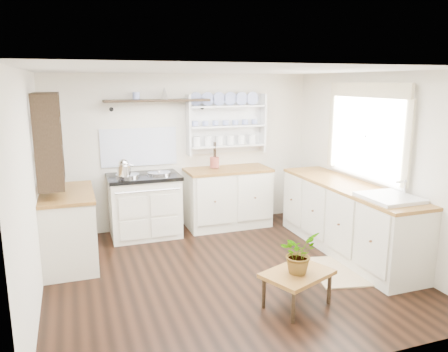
% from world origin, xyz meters
% --- Properties ---
extents(floor, '(4.00, 3.80, 0.01)m').
position_xyz_m(floor, '(0.00, 0.00, 0.00)').
color(floor, black).
rests_on(floor, ground).
extents(wall_back, '(4.00, 0.02, 2.30)m').
position_xyz_m(wall_back, '(0.00, 1.90, 1.15)').
color(wall_back, silver).
rests_on(wall_back, ground).
extents(wall_right, '(0.02, 3.80, 2.30)m').
position_xyz_m(wall_right, '(2.00, 0.00, 1.15)').
color(wall_right, silver).
rests_on(wall_right, ground).
extents(wall_left, '(0.02, 3.80, 2.30)m').
position_xyz_m(wall_left, '(-2.00, 0.00, 1.15)').
color(wall_left, silver).
rests_on(wall_left, ground).
extents(ceiling, '(4.00, 3.80, 0.01)m').
position_xyz_m(ceiling, '(0.00, 0.00, 2.30)').
color(ceiling, white).
rests_on(ceiling, wall_back).
extents(window, '(0.08, 1.55, 1.22)m').
position_xyz_m(window, '(1.95, 0.15, 1.56)').
color(window, white).
rests_on(window, wall_right).
extents(aga_cooker, '(1.00, 0.70, 0.93)m').
position_xyz_m(aga_cooker, '(-0.67, 1.57, 0.46)').
color(aga_cooker, '#EDE5CD').
rests_on(aga_cooker, floor).
extents(back_cabinets, '(1.27, 0.63, 0.90)m').
position_xyz_m(back_cabinets, '(0.60, 1.60, 0.46)').
color(back_cabinets, beige).
rests_on(back_cabinets, floor).
extents(right_cabinets, '(0.62, 2.43, 0.90)m').
position_xyz_m(right_cabinets, '(1.70, 0.10, 0.46)').
color(right_cabinets, beige).
rests_on(right_cabinets, floor).
extents(belfast_sink, '(0.55, 0.60, 0.45)m').
position_xyz_m(belfast_sink, '(1.70, -0.65, 0.80)').
color(belfast_sink, white).
rests_on(belfast_sink, right_cabinets).
extents(left_cabinets, '(0.62, 1.13, 0.90)m').
position_xyz_m(left_cabinets, '(-1.70, 0.90, 0.46)').
color(left_cabinets, beige).
rests_on(left_cabinets, floor).
extents(plate_rack, '(1.20, 0.22, 0.90)m').
position_xyz_m(plate_rack, '(0.65, 1.86, 1.56)').
color(plate_rack, white).
rests_on(plate_rack, wall_back).
extents(high_shelf, '(1.50, 0.29, 0.16)m').
position_xyz_m(high_shelf, '(-0.40, 1.78, 1.91)').
color(high_shelf, black).
rests_on(high_shelf, wall_back).
extents(left_shelving, '(0.28, 0.80, 1.05)m').
position_xyz_m(left_shelving, '(-1.84, 0.90, 1.55)').
color(left_shelving, black).
rests_on(left_shelving, wall_left).
extents(kettle, '(0.19, 0.19, 0.23)m').
position_xyz_m(kettle, '(-0.95, 1.45, 1.04)').
color(kettle, silver).
rests_on(kettle, aga_cooker).
extents(utensil_crock, '(0.14, 0.14, 0.16)m').
position_xyz_m(utensil_crock, '(0.42, 1.68, 0.99)').
color(utensil_crock, '#9F483A').
rests_on(utensil_crock, back_cabinets).
extents(center_table, '(0.79, 0.68, 0.36)m').
position_xyz_m(center_table, '(0.40, -0.95, 0.31)').
color(center_table, brown).
rests_on(center_table, floor).
extents(potted_plant, '(0.47, 0.45, 0.40)m').
position_xyz_m(potted_plant, '(0.40, -0.95, 0.56)').
color(potted_plant, '#3F7233').
rests_on(potted_plant, center_table).
extents(floor_rug, '(0.72, 0.95, 0.02)m').
position_xyz_m(floor_rug, '(1.22, -0.41, 0.01)').
color(floor_rug, '#9E755C').
rests_on(floor_rug, floor).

